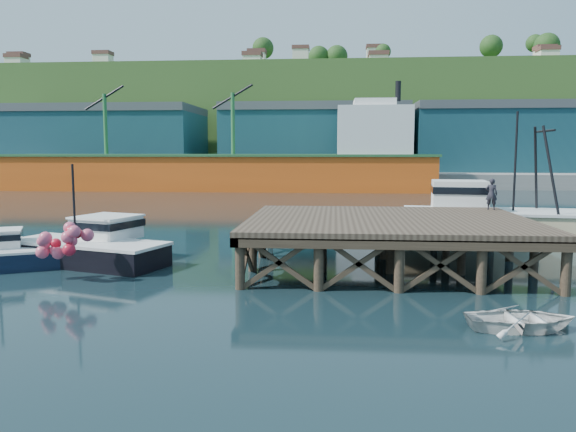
# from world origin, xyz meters

# --- Properties ---
(ground) EXTENTS (300.00, 300.00, 0.00)m
(ground) POSITION_xyz_m (0.00, 0.00, 0.00)
(ground) COLOR black
(ground) RESTS_ON ground
(wharf) EXTENTS (12.00, 10.00, 2.62)m
(wharf) POSITION_xyz_m (5.50, -0.19, 1.94)
(wharf) COLOR brown
(wharf) RESTS_ON ground
(far_quay) EXTENTS (160.00, 40.00, 2.00)m
(far_quay) POSITION_xyz_m (0.00, 70.00, 1.00)
(far_quay) COLOR gray
(far_quay) RESTS_ON ground
(warehouse_left) EXTENTS (32.00, 16.00, 9.00)m
(warehouse_left) POSITION_xyz_m (-35.00, 65.00, 6.50)
(warehouse_left) COLOR #18464F
(warehouse_left) RESTS_ON far_quay
(warehouse_mid) EXTENTS (28.00, 16.00, 9.00)m
(warehouse_mid) POSITION_xyz_m (0.00, 65.00, 6.50)
(warehouse_mid) COLOR #18464F
(warehouse_mid) RESTS_ON far_quay
(warehouse_right) EXTENTS (30.00, 16.00, 9.00)m
(warehouse_right) POSITION_xyz_m (30.00, 65.00, 6.50)
(warehouse_right) COLOR #18464F
(warehouse_right) RESTS_ON far_quay
(cargo_ship) EXTENTS (55.50, 10.00, 13.75)m
(cargo_ship) POSITION_xyz_m (-8.46, 48.00, 3.31)
(cargo_ship) COLOR #EF5816
(cargo_ship) RESTS_ON ground
(hillside) EXTENTS (220.00, 50.00, 22.00)m
(hillside) POSITION_xyz_m (0.00, 100.00, 11.00)
(hillside) COLOR #2D511E
(hillside) RESTS_ON ground
(boat_navy) EXTENTS (5.35, 3.90, 3.17)m
(boat_navy) POSITION_xyz_m (-10.98, -2.06, 0.64)
(boat_navy) COLOR #0E1A32
(boat_navy) RESTS_ON ground
(boat_black) EXTENTS (7.67, 6.36, 4.45)m
(boat_black) POSITION_xyz_m (-7.53, -0.59, 0.82)
(boat_black) COLOR black
(boat_black) RESTS_ON ground
(trawler) EXTENTS (10.97, 5.03, 7.09)m
(trawler) POSITION_xyz_m (12.09, 6.50, 1.46)
(trawler) COLOR beige
(trawler) RESTS_ON ground
(dinghy) EXTENTS (3.17, 2.38, 0.62)m
(dinghy) POSITION_xyz_m (8.45, -8.70, 0.31)
(dinghy) COLOR silver
(dinghy) RESTS_ON ground
(dockworker) EXTENTS (0.65, 0.52, 1.54)m
(dockworker) POSITION_xyz_m (10.90, 3.84, 2.90)
(dockworker) COLOR #212029
(dockworker) RESTS_ON wharf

